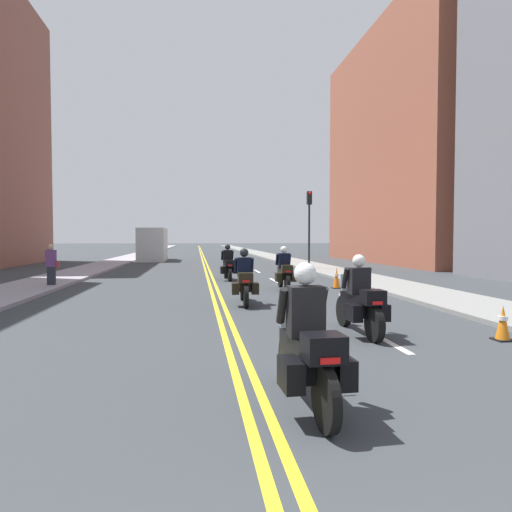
% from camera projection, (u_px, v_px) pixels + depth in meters
% --- Properties ---
extents(ground_plane, '(264.00, 264.00, 0.00)m').
position_uv_depth(ground_plane, '(203.00, 257.00, 47.90)').
color(ground_plane, '#313639').
extents(sidewalk_left, '(2.63, 144.00, 0.12)m').
position_uv_depth(sidewalk_left, '(134.00, 256.00, 46.96)').
color(sidewalk_left, gray).
rests_on(sidewalk_left, ground).
extents(sidewalk_right, '(2.63, 144.00, 0.12)m').
position_uv_depth(sidewalk_right, '(268.00, 256.00, 48.83)').
color(sidewalk_right, gray).
rests_on(sidewalk_right, ground).
extents(centreline_yellow_inner, '(0.12, 132.00, 0.01)m').
position_uv_depth(centreline_yellow_inner, '(201.00, 256.00, 47.89)').
color(centreline_yellow_inner, yellow).
rests_on(centreline_yellow_inner, ground).
extents(centreline_yellow_outer, '(0.12, 132.00, 0.01)m').
position_uv_depth(centreline_yellow_outer, '(204.00, 256.00, 47.92)').
color(centreline_yellow_outer, yellow).
rests_on(centreline_yellow_outer, ground).
extents(lane_dashes_white, '(0.14, 56.40, 0.01)m').
position_uv_depth(lane_dashes_white, '(251.00, 268.00, 29.46)').
color(lane_dashes_white, silver).
rests_on(lane_dashes_white, ground).
extents(building_right_1, '(8.45, 20.80, 18.50)m').
position_uv_depth(building_right_1, '(418.00, 148.00, 36.39)').
color(building_right_1, '#96513C').
rests_on(building_right_1, ground).
extents(motorcycle_0, '(0.78, 2.17, 1.66)m').
position_uv_depth(motorcycle_0, '(307.00, 349.00, 5.06)').
color(motorcycle_0, black).
rests_on(motorcycle_0, ground).
extents(motorcycle_1, '(0.77, 2.25, 1.61)m').
position_uv_depth(motorcycle_1, '(360.00, 303.00, 9.01)').
color(motorcycle_1, black).
rests_on(motorcycle_1, ground).
extents(motorcycle_2, '(0.78, 2.33, 1.65)m').
position_uv_depth(motorcycle_2, '(244.00, 282.00, 13.13)').
color(motorcycle_2, black).
rests_on(motorcycle_2, ground).
extents(motorcycle_3, '(0.77, 2.13, 1.65)m').
position_uv_depth(motorcycle_3, '(284.00, 272.00, 16.94)').
color(motorcycle_3, black).
rests_on(motorcycle_3, ground).
extents(motorcycle_4, '(0.78, 2.23, 1.66)m').
position_uv_depth(motorcycle_4, '(228.00, 266.00, 20.83)').
color(motorcycle_4, black).
rests_on(motorcycle_4, ground).
extents(traffic_cone_0, '(0.33, 0.33, 0.81)m').
position_uv_depth(traffic_cone_0, '(362.00, 283.00, 15.52)').
color(traffic_cone_0, black).
rests_on(traffic_cone_0, ground).
extents(traffic_cone_1, '(0.32, 0.32, 0.67)m').
position_uv_depth(traffic_cone_1, '(503.00, 323.00, 8.51)').
color(traffic_cone_1, black).
rests_on(traffic_cone_1, ground).
extents(traffic_cone_2, '(0.33, 0.33, 0.81)m').
position_uv_depth(traffic_cone_2, '(336.00, 278.00, 17.38)').
color(traffic_cone_2, black).
rests_on(traffic_cone_2, ground).
extents(traffic_light_near, '(0.28, 0.38, 4.79)m').
position_uv_depth(traffic_light_near, '(309.00, 216.00, 27.34)').
color(traffic_light_near, black).
rests_on(traffic_light_near, ground).
extents(pedestrian_1, '(0.48, 0.22, 1.72)m').
position_uv_depth(pedestrian_1, '(51.00, 265.00, 17.49)').
color(pedestrian_1, '#242730').
rests_on(pedestrian_1, ground).
extents(parked_truck, '(2.20, 6.50, 2.80)m').
position_uv_depth(parked_truck, '(153.00, 246.00, 39.18)').
color(parked_truck, '#B7B9CD').
rests_on(parked_truck, ground).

